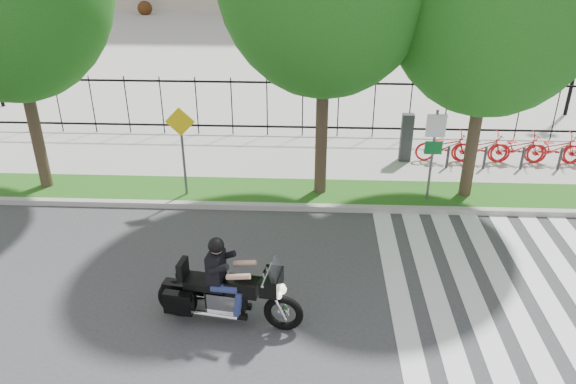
{
  "coord_description": "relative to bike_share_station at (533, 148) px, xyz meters",
  "views": [
    {
      "loc": [
        0.35,
        -8.96,
        7.13
      ],
      "look_at": [
        -0.2,
        3.0,
        1.08
      ],
      "focal_mm": 35.0,
      "sensor_mm": 36.0,
      "label": 1
    }
  ],
  "objects": [
    {
      "name": "plaza",
      "position": [
        -7.09,
        17.8,
        -0.58
      ],
      "size": [
        80.0,
        34.0,
        0.1
      ],
      "primitive_type": "cube",
      "color": "#A8A69E",
      "rests_on": "ground"
    },
    {
      "name": "sign_pole_regulatory",
      "position": [
        -3.62,
        -2.62,
        1.11
      ],
      "size": [
        0.5,
        0.09,
        2.5
      ],
      "color": "#59595B",
      "rests_on": "grass_verge"
    },
    {
      "name": "bike_share_station",
      "position": [
        0.0,
        0.0,
        0.0
      ],
      "size": [
        7.77,
        0.85,
        1.5
      ],
      "color": "#2D2D33",
      "rests_on": "sidewalk"
    },
    {
      "name": "curb",
      "position": [
        -7.09,
        -3.1,
        -0.55
      ],
      "size": [
        60.0,
        0.2,
        0.15
      ],
      "primitive_type": "cube",
      "color": "#A6A49C",
      "rests_on": "ground"
    },
    {
      "name": "crosswalk_stripes",
      "position": [
        -2.26,
        -7.2,
        -0.62
      ],
      "size": [
        5.7,
        8.0,
        0.01
      ],
      "primitive_type": null,
      "color": "silver",
      "rests_on": "ground"
    },
    {
      "name": "iron_fence",
      "position": [
        -7.09,
        2.0,
        0.52
      ],
      "size": [
        30.0,
        0.06,
        2.0
      ],
      "primitive_type": null,
      "color": "black",
      "rests_on": "sidewalk"
    },
    {
      "name": "motorcycle_rider",
      "position": [
        -8.27,
        -7.66,
        0.12
      ],
      "size": [
        2.88,
        1.06,
        2.23
      ],
      "color": "black",
      "rests_on": "ground"
    },
    {
      "name": "sidewalk",
      "position": [
        -7.09,
        0.25,
        -0.55
      ],
      "size": [
        60.0,
        3.5,
        0.15
      ],
      "primitive_type": "cube",
      "color": "#A8A69E",
      "rests_on": "ground"
    },
    {
      "name": "grass_verge",
      "position": [
        -7.09,
        -2.25,
        -0.55
      ],
      "size": [
        60.0,
        1.5,
        0.15
      ],
      "primitive_type": "cube",
      "color": "#214A12",
      "rests_on": "ground"
    },
    {
      "name": "ground",
      "position": [
        -7.09,
        -7.2,
        -0.63
      ],
      "size": [
        120.0,
        120.0,
        0.0
      ],
      "primitive_type": "plane",
      "color": "#38373A",
      "rests_on": "ground"
    },
    {
      "name": "sign_pole_warning",
      "position": [
        -10.15,
        -2.62,
        1.12
      ],
      "size": [
        0.78,
        0.09,
        2.49
      ],
      "color": "#59595B",
      "rests_on": "grass_verge"
    }
  ]
}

